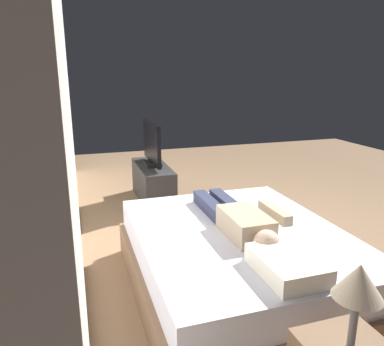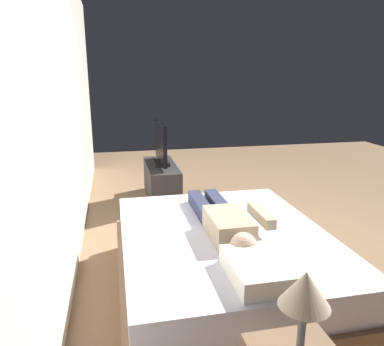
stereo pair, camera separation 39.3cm
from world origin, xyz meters
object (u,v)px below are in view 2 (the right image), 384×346
(person, at_px, (225,221))
(remote, at_px, (266,218))
(bed, at_px, (224,264))
(tv, at_px, (161,144))
(lamp, at_px, (305,291))
(tv_stand, at_px, (162,182))
(pillow, at_px, (258,269))

(person, bearing_deg, remote, -69.53)
(bed, xyz_separation_m, tv, (2.41, 0.18, 0.52))
(tv, relative_size, lamp, 2.10)
(person, bearing_deg, bed, 156.20)
(tv, bearing_deg, lamp, -177.99)
(tv, bearing_deg, bed, -175.77)
(remote, height_order, tv, tv)
(remote, xyz_separation_m, tv_stand, (2.23, 0.60, -0.30))
(bed, bearing_deg, lamp, 177.87)
(tv, xyz_separation_m, lamp, (-3.71, -0.13, 0.07))
(bed, height_order, remote, remote)
(person, distance_m, tv, 2.40)
(tv_stand, distance_m, tv, 0.53)
(person, bearing_deg, pillow, 178.97)
(pillow, distance_m, tv, 3.10)
(person, height_order, tv, tv)
(bed, height_order, person, person)
(pillow, bearing_deg, person, -1.03)
(tv, bearing_deg, remote, -165.05)
(pillow, distance_m, tv_stand, 3.12)
(person, bearing_deg, tv_stand, 4.59)
(bed, distance_m, person, 0.36)
(bed, bearing_deg, tv_stand, 4.23)
(pillow, height_order, tv, tv)
(person, relative_size, tv, 1.43)
(pillow, height_order, person, person)
(tv_stand, height_order, tv, tv)
(lamp, bearing_deg, pillow, -4.45)
(tv_stand, bearing_deg, remote, -165.05)
(bed, xyz_separation_m, lamp, (-1.30, 0.05, 0.59))
(tv_stand, distance_m, lamp, 3.76)
(bed, relative_size, lamp, 4.76)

